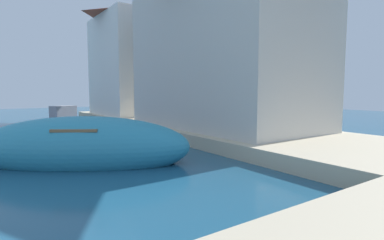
% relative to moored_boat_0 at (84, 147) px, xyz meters
% --- Properties ---
extents(quay_promenade, '(44.00, 32.00, 0.50)m').
position_rel_moored_boat_0_xyz_m(quay_promenade, '(-1.43, -5.00, -0.28)').
color(quay_promenade, beige).
rests_on(quay_promenade, ground).
extents(moored_boat_0, '(6.61, 5.30, 1.91)m').
position_rel_moored_boat_0_xyz_m(moored_boat_0, '(0.00, 0.00, 0.00)').
color(moored_boat_0, teal).
rests_on(moored_boat_0, ground).
extents(moored_boat_4, '(3.35, 2.21, 1.69)m').
position_rel_moored_boat_0_xyz_m(moored_boat_4, '(1.29, 8.08, -0.12)').
color(moored_boat_4, '#1E479E').
rests_on(moored_boat_4, ground).
extents(waterfront_building_main, '(5.35, 10.12, 7.66)m').
position_rel_moored_boat_0_xyz_m(waterfront_building_main, '(7.25, 2.14, 3.85)').
color(waterfront_building_main, beige).
rests_on(waterfront_building_main, quay_promenade).
extents(waterfront_building_annex, '(5.59, 6.93, 8.09)m').
position_rel_moored_boat_0_xyz_m(waterfront_building_annex, '(7.25, 12.10, 4.06)').
color(waterfront_building_annex, white).
rests_on(waterfront_building_annex, quay_promenade).
extents(quayside_tree, '(2.74, 2.74, 4.42)m').
position_rel_moored_boat_0_xyz_m(quayside_tree, '(6.60, 5.05, 3.01)').
color(quayside_tree, brown).
rests_on(quayside_tree, quay_promenade).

